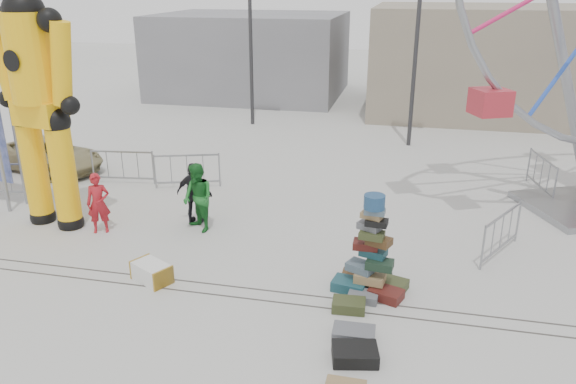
% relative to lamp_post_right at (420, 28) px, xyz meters
% --- Properties ---
extents(ground, '(90.00, 90.00, 0.00)m').
position_rel_lamp_post_right_xyz_m(ground, '(-3.09, -13.00, -4.48)').
color(ground, '#9E9E99').
rests_on(ground, ground).
extents(track_line_near, '(40.00, 0.04, 0.01)m').
position_rel_lamp_post_right_xyz_m(track_line_near, '(-3.09, -12.40, -4.48)').
color(track_line_near, '#47443F').
rests_on(track_line_near, ground).
extents(track_line_far, '(40.00, 0.04, 0.01)m').
position_rel_lamp_post_right_xyz_m(track_line_far, '(-3.09, -12.00, -4.48)').
color(track_line_far, '#47443F').
rests_on(track_line_far, ground).
extents(building_right, '(12.00, 8.00, 5.00)m').
position_rel_lamp_post_right_xyz_m(building_right, '(3.91, 7.00, -1.98)').
color(building_right, gray).
rests_on(building_right, ground).
extents(building_left, '(10.00, 8.00, 4.40)m').
position_rel_lamp_post_right_xyz_m(building_left, '(-9.09, 9.00, -2.28)').
color(building_left, gray).
rests_on(building_left, ground).
extents(lamp_post_right, '(1.41, 0.25, 8.00)m').
position_rel_lamp_post_right_xyz_m(lamp_post_right, '(0.00, 0.00, 0.00)').
color(lamp_post_right, '#2D2D30').
rests_on(lamp_post_right, ground).
extents(lamp_post_left, '(1.41, 0.25, 8.00)m').
position_rel_lamp_post_right_xyz_m(lamp_post_left, '(-7.00, 2.00, 0.00)').
color(lamp_post_left, '#2D2D30').
rests_on(lamp_post_left, ground).
extents(suitcase_tower, '(1.63, 1.37, 2.17)m').
position_rel_lamp_post_right_xyz_m(suitcase_tower, '(-0.66, -11.51, -3.87)').
color(suitcase_tower, '#1B4A53').
rests_on(suitcase_tower, ground).
extents(crash_test_dummy, '(2.65, 1.16, 6.64)m').
position_rel_lamp_post_right_xyz_m(crash_test_dummy, '(-9.15, -9.87, -0.98)').
color(crash_test_dummy, black).
rests_on(crash_test_dummy, ground).
extents(steamer_trunk, '(1.02, 0.87, 0.41)m').
position_rel_lamp_post_right_xyz_m(steamer_trunk, '(-5.32, -12.14, -4.28)').
color(steamer_trunk, silver).
rests_on(steamer_trunk, ground).
extents(row_case_0, '(0.68, 0.48, 0.22)m').
position_rel_lamp_post_right_xyz_m(row_case_0, '(-0.99, -12.37, -4.37)').
color(row_case_0, '#3A4321').
rests_on(row_case_0, ground).
extents(row_case_1, '(0.78, 0.49, 0.19)m').
position_rel_lamp_post_right_xyz_m(row_case_1, '(-0.79, -13.27, -4.38)').
color(row_case_1, slate).
rests_on(row_case_1, ground).
extents(row_case_2, '(0.88, 0.71, 0.26)m').
position_rel_lamp_post_right_xyz_m(row_case_2, '(-0.70, -13.91, -4.35)').
color(row_case_2, black).
rests_on(row_case_2, ground).
extents(barricade_dummy_a, '(1.98, 0.48, 1.10)m').
position_rel_lamp_post_right_xyz_m(barricade_dummy_a, '(-11.63, -8.41, -3.93)').
color(barricade_dummy_a, gray).
rests_on(barricade_dummy_a, ground).
extents(barricade_dummy_b, '(2.00, 0.36, 1.10)m').
position_rel_lamp_post_right_xyz_m(barricade_dummy_b, '(-8.95, -6.52, -3.93)').
color(barricade_dummy_b, gray).
rests_on(barricade_dummy_b, ground).
extents(barricade_dummy_c, '(1.93, 0.71, 1.10)m').
position_rel_lamp_post_right_xyz_m(barricade_dummy_c, '(-6.79, -6.44, -3.93)').
color(barricade_dummy_c, gray).
rests_on(barricade_dummy_c, ground).
extents(barricade_wheel_front, '(1.08, 1.78, 1.10)m').
position_rel_lamp_post_right_xyz_m(barricade_wheel_front, '(2.21, -9.20, -3.93)').
color(barricade_wheel_front, gray).
rests_on(barricade_wheel_front, ground).
extents(barricade_wheel_back, '(0.49, 1.98, 1.10)m').
position_rel_lamp_post_right_xyz_m(barricade_wheel_back, '(3.96, -4.40, -3.93)').
color(barricade_wheel_back, gray).
rests_on(barricade_wheel_back, ground).
extents(pedestrian_red, '(0.69, 0.59, 1.59)m').
position_rel_lamp_post_right_xyz_m(pedestrian_red, '(-7.72, -10.07, -3.69)').
color(pedestrian_red, maroon).
rests_on(pedestrian_red, ground).
extents(pedestrian_green, '(1.11, 1.08, 1.80)m').
position_rel_lamp_post_right_xyz_m(pedestrian_green, '(-5.26, -9.42, -3.58)').
color(pedestrian_green, '#196423').
rests_on(pedestrian_green, ground).
extents(pedestrian_black, '(1.00, 0.45, 1.69)m').
position_rel_lamp_post_right_xyz_m(pedestrian_black, '(-5.52, -9.01, -3.64)').
color(pedestrian_black, black).
rests_on(pedestrian_black, ground).
extents(parked_suv, '(4.32, 2.84, 1.10)m').
position_rel_lamp_post_right_xyz_m(parked_suv, '(-12.05, -5.90, -3.93)').
color(parked_suv, '#978E62').
rests_on(parked_suv, ground).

